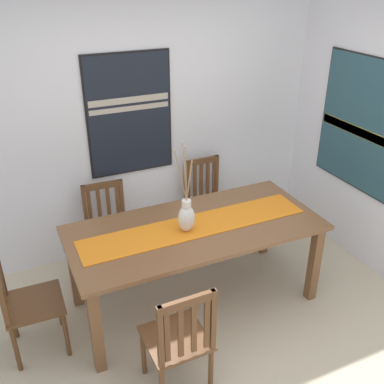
% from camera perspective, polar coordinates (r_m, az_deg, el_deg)
% --- Properties ---
extents(ground_plane, '(6.40, 6.40, 0.03)m').
position_cam_1_polar(ground_plane, '(3.70, 4.99, -20.25)').
color(ground_plane, beige).
extents(wall_back, '(6.40, 0.12, 2.70)m').
position_cam_1_polar(wall_back, '(4.42, -6.21, 9.22)').
color(wall_back, silver).
rests_on(wall_back, ground_plane).
extents(dining_table, '(2.09, 0.95, 0.78)m').
position_cam_1_polar(dining_table, '(3.73, 0.41, -5.71)').
color(dining_table, brown).
rests_on(dining_table, ground_plane).
extents(table_runner, '(1.92, 0.36, 0.01)m').
position_cam_1_polar(table_runner, '(3.67, 0.42, -4.35)').
color(table_runner, orange).
rests_on(table_runner, dining_table).
extents(centerpiece_vase, '(0.20, 0.13, 0.75)m').
position_cam_1_polar(centerpiece_vase, '(3.54, -0.71, -3.06)').
color(centerpiece_vase, silver).
rests_on(centerpiece_vase, dining_table).
extents(chair_0, '(0.43, 0.43, 0.93)m').
position_cam_1_polar(chair_0, '(3.12, -1.64, -18.30)').
color(chair_0, brown).
rests_on(chair_0, ground_plane).
extents(chair_1, '(0.43, 0.43, 0.88)m').
position_cam_1_polar(chair_1, '(3.63, -20.54, -13.02)').
color(chair_1, brown).
rests_on(chair_1, ground_plane).
extents(chair_2, '(0.43, 0.43, 0.92)m').
position_cam_1_polar(chair_2, '(4.68, 1.86, -1.15)').
color(chair_2, brown).
rests_on(chair_2, ground_plane).
extents(chair_3, '(0.44, 0.44, 0.86)m').
position_cam_1_polar(chair_3, '(4.36, -10.65, -4.35)').
color(chair_3, brown).
rests_on(chair_3, ground_plane).
extents(painting_on_back_wall, '(0.82, 0.05, 1.16)m').
position_cam_1_polar(painting_on_back_wall, '(4.29, -8.01, 9.75)').
color(painting_on_back_wall, black).
extents(painting_on_side_wall, '(0.05, 1.00, 1.25)m').
position_cam_1_polar(painting_on_side_wall, '(4.51, 20.70, 8.16)').
color(painting_on_side_wall, black).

